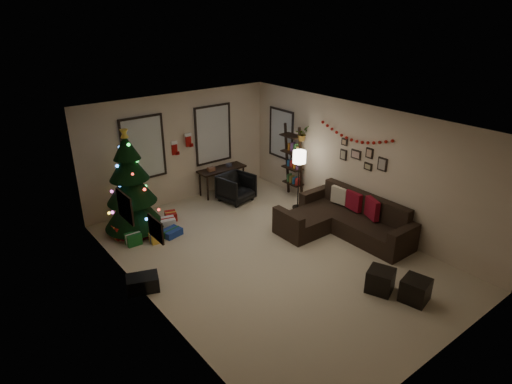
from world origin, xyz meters
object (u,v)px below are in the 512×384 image
christmas_tree (131,189)px  desk (222,171)px  desk_chair (236,188)px  bookshelf (293,163)px  sofa (343,221)px

christmas_tree → desk: size_ratio=1.86×
desk_chair → bookshelf: size_ratio=0.37×
desk_chair → desk: bearing=77.1°
desk → sofa: bearing=-76.4°
sofa → christmas_tree: bearing=140.7°
sofa → desk_chair: size_ratio=3.68×
christmas_tree → desk_chair: size_ratio=3.32×
desk → desk_chair: bearing=-91.2°
sofa → bookshelf: bookshelf is taller
bookshelf → desk_chair: bearing=152.6°
sofa → desk: (-0.83, 3.44, 0.33)m
christmas_tree → bookshelf: (3.96, -0.76, -0.06)m
sofa → bookshelf: 2.26m
christmas_tree → sofa: (3.51, -2.88, -0.70)m
sofa → bookshelf: bearing=78.1°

